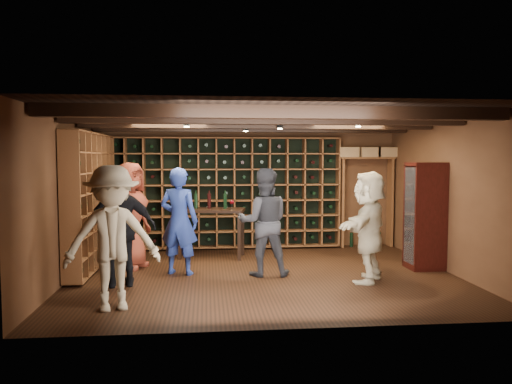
{
  "coord_description": "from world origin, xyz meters",
  "views": [
    {
      "loc": [
        -0.9,
        -7.74,
        1.87
      ],
      "look_at": [
        -0.11,
        0.2,
        1.31
      ],
      "focal_mm": 35.0,
      "sensor_mm": 36.0,
      "label": 1
    }
  ],
  "objects": [
    {
      "name": "man_grey_suit",
      "position": [
        -0.01,
        -0.0,
        0.85
      ],
      "size": [
        0.85,
        0.67,
        1.69
      ],
      "primitive_type": "imported",
      "rotation": [
        0.0,
        0.0,
        3.1
      ],
      "color": "black",
      "rests_on": "ground"
    },
    {
      "name": "ground",
      "position": [
        0.0,
        0.0,
        0.0
      ],
      "size": [
        6.0,
        6.0,
        0.0
      ],
      "primitive_type": "plane",
      "color": "black",
      "rests_on": "ground"
    },
    {
      "name": "room_shell",
      "position": [
        0.0,
        0.05,
        2.42
      ],
      "size": [
        6.0,
        6.0,
        6.0
      ],
      "color": "brown",
      "rests_on": "ground"
    },
    {
      "name": "wine_rack_left",
      "position": [
        -2.83,
        0.82,
        1.15
      ],
      "size": [
        0.3,
        2.65,
        2.2
      ],
      "color": "brown",
      "rests_on": "ground"
    },
    {
      "name": "wine_rack_back",
      "position": [
        -0.52,
        2.33,
        1.15
      ],
      "size": [
        4.65,
        0.3,
        2.2
      ],
      "color": "brown",
      "rests_on": "ground"
    },
    {
      "name": "crate_shelf",
      "position": [
        2.41,
        2.32,
        1.57
      ],
      "size": [
        1.2,
        0.32,
        2.07
      ],
      "color": "brown",
      "rests_on": "ground"
    },
    {
      "name": "guest_beige",
      "position": [
        1.51,
        -0.53,
        0.83
      ],
      "size": [
        1.24,
        1.56,
        1.66
      ],
      "primitive_type": "imported",
      "rotation": [
        0.0,
        0.0,
        4.15
      ],
      "color": "#BFAE8C",
      "rests_on": "ground"
    },
    {
      "name": "guest_woman_black",
      "position": [
        -2.13,
        -0.48,
        0.84
      ],
      "size": [
        1.04,
        0.58,
        1.68
      ],
      "primitive_type": "imported",
      "rotation": [
        0.0,
        0.0,
        3.32
      ],
      "color": "black",
      "rests_on": "ground"
    },
    {
      "name": "guest_khaki",
      "position": [
        -2.05,
        -1.59,
        0.88
      ],
      "size": [
        1.27,
        0.93,
        1.77
      ],
      "primitive_type": "imported",
      "rotation": [
        0.0,
        0.0,
        0.26
      ],
      "color": "gray",
      "rests_on": "ground"
    },
    {
      "name": "man_blue_shirt",
      "position": [
        -1.34,
        0.22,
        0.85
      ],
      "size": [
        0.72,
        0.59,
        1.71
      ],
      "primitive_type": "imported",
      "rotation": [
        0.0,
        0.0,
        2.81
      ],
      "color": "navy",
      "rests_on": "ground"
    },
    {
      "name": "display_cabinet",
      "position": [
        2.71,
        0.2,
        0.86
      ],
      "size": [
        0.55,
        0.5,
        1.75
      ],
      "color": "#340D0A",
      "rests_on": "ground"
    },
    {
      "name": "guest_red_floral",
      "position": [
        -2.18,
        0.74,
        0.89
      ],
      "size": [
        0.87,
        1.03,
        1.78
      ],
      "primitive_type": "imported",
      "rotation": [
        0.0,
        0.0,
        1.15
      ],
      "color": "maroon",
      "rests_on": "ground"
    },
    {
      "name": "tasting_table",
      "position": [
        -0.82,
        1.52,
        0.8
      ],
      "size": [
        1.3,
        0.82,
        1.19
      ],
      "rotation": [
        0.0,
        0.0,
        -0.19
      ],
      "color": "black",
      "rests_on": "ground"
    }
  ]
}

